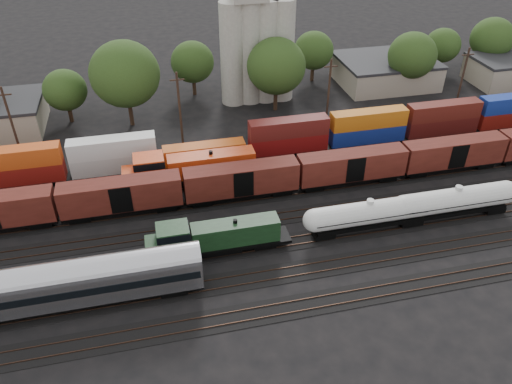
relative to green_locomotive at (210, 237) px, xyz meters
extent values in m
plane|color=black|center=(11.66, 5.00, -2.53)|extent=(600.00, 600.00, 0.00)
cube|color=black|center=(11.66, -10.00, -2.49)|extent=(180.00, 3.20, 0.08)
cube|color=#382319|center=(11.66, -10.72, -2.41)|extent=(180.00, 0.08, 0.16)
cube|color=#382319|center=(11.66, -9.28, -2.41)|extent=(180.00, 0.08, 0.16)
cube|color=black|center=(11.66, -5.00, -2.49)|extent=(180.00, 3.20, 0.08)
cube|color=#382319|center=(11.66, -5.72, -2.41)|extent=(180.00, 0.08, 0.16)
cube|color=#382319|center=(11.66, -4.28, -2.41)|extent=(180.00, 0.08, 0.16)
cube|color=black|center=(11.66, 0.00, -2.49)|extent=(180.00, 3.20, 0.08)
cube|color=#382319|center=(11.66, -0.72, -2.41)|extent=(180.00, 0.08, 0.16)
cube|color=#382319|center=(11.66, 0.72, -2.41)|extent=(180.00, 0.08, 0.16)
cube|color=black|center=(11.66, 5.00, -2.49)|extent=(180.00, 3.20, 0.08)
cube|color=#382319|center=(11.66, 4.28, -2.41)|extent=(180.00, 0.08, 0.16)
cube|color=#382319|center=(11.66, 5.72, -2.41)|extent=(180.00, 0.08, 0.16)
cube|color=black|center=(11.66, 10.00, -2.49)|extent=(180.00, 3.20, 0.08)
cube|color=#382319|center=(11.66, 9.28, -2.41)|extent=(180.00, 0.08, 0.16)
cube|color=#382319|center=(11.66, 10.72, -2.41)|extent=(180.00, 0.08, 0.16)
cube|color=black|center=(11.66, 15.00, -2.49)|extent=(180.00, 3.20, 0.08)
cube|color=#382319|center=(11.66, 14.28, -2.41)|extent=(180.00, 0.08, 0.16)
cube|color=#382319|center=(11.66, 15.72, -2.41)|extent=(180.00, 0.08, 0.16)
cube|color=black|center=(11.66, 20.00, -2.49)|extent=(180.00, 3.20, 0.08)
cube|color=#382319|center=(11.66, 19.28, -2.41)|extent=(180.00, 0.08, 0.16)
cube|color=#382319|center=(11.66, 20.72, -2.41)|extent=(180.00, 0.08, 0.16)
cube|color=black|center=(0.92, 0.00, -1.25)|extent=(16.75, 2.86, 0.39)
cube|color=black|center=(0.92, 0.00, -1.69)|extent=(4.93, 2.17, 0.79)
cube|color=black|center=(2.93, 0.00, 0.28)|extent=(10.05, 2.37, 2.66)
cube|color=black|center=(-4.11, 0.00, 0.57)|extent=(3.55, 2.86, 3.25)
cube|color=black|center=(-4.11, 0.00, 1.61)|extent=(3.65, 2.96, 0.89)
cube|color=black|center=(-6.45, 0.00, -0.17)|extent=(1.58, 2.37, 1.77)
cylinder|color=black|center=(2.93, 0.00, 1.76)|extent=(0.49, 0.49, 0.49)
cube|color=black|center=(-4.44, 0.00, -1.89)|extent=(2.56, 1.97, 0.69)
cube|color=black|center=(6.28, 0.00, -1.89)|extent=(2.56, 1.97, 0.69)
cylinder|color=silver|center=(19.28, 0.00, 0.25)|extent=(13.71, 2.82, 2.82)
sphere|color=silver|center=(12.42, 0.00, 0.25)|extent=(2.82, 2.82, 2.82)
sphere|color=silver|center=(26.13, 0.00, 0.25)|extent=(2.82, 2.82, 2.82)
cylinder|color=silver|center=(19.28, 0.00, 1.85)|extent=(0.88, 0.88, 0.49)
cube|color=black|center=(19.28, 0.00, 0.25)|extent=(14.02, 2.96, 0.08)
cube|color=black|center=(19.28, 0.00, -1.31)|extent=(13.24, 2.14, 0.49)
cube|color=black|center=(13.67, 0.00, -1.90)|extent=(2.53, 1.95, 0.68)
cube|color=black|center=(24.88, 0.00, -1.90)|extent=(2.53, 1.95, 0.68)
cylinder|color=silver|center=(30.97, 0.00, 0.33)|extent=(14.15, 2.92, 2.92)
sphere|color=silver|center=(23.89, 0.00, 0.33)|extent=(2.92, 2.92, 2.92)
sphere|color=silver|center=(38.04, 0.00, 0.33)|extent=(2.92, 2.92, 2.92)
cylinder|color=silver|center=(30.97, 0.00, 1.99)|extent=(0.90, 0.90, 0.50)
cube|color=black|center=(30.97, 0.00, 0.33)|extent=(14.48, 3.06, 0.08)
cube|color=black|center=(30.97, 0.00, -1.28)|extent=(13.67, 2.21, 0.50)
cube|color=black|center=(25.18, 0.00, -1.88)|extent=(2.61, 2.01, 0.70)
cube|color=black|center=(36.76, 0.00, -1.88)|extent=(2.61, 2.01, 0.70)
cube|color=silver|center=(-14.50, -5.00, 0.44)|extent=(25.60, 3.09, 3.20)
cylinder|color=silver|center=(-14.50, -5.00, 2.04)|extent=(25.60, 3.09, 3.09)
cube|color=black|center=(-14.50, -5.00, 0.82)|extent=(25.09, 3.16, 0.90)
cube|color=black|center=(-14.50, -5.00, -1.27)|extent=(25.60, 2.77, 0.43)
cube|color=black|center=(-4.77, -5.00, -1.85)|extent=(2.77, 2.13, 0.75)
cube|color=black|center=(0.12, 15.00, -1.11)|extent=(19.94, 3.21, 0.44)
cube|color=black|center=(0.12, 15.00, -1.61)|extent=(5.54, 2.44, 0.89)
cube|color=red|center=(2.52, 15.00, 0.60)|extent=(11.96, 2.66, 2.99)
cube|color=red|center=(-5.86, 15.00, 0.93)|extent=(3.99, 3.21, 3.66)
cube|color=black|center=(-5.86, 15.00, 2.10)|extent=(4.10, 3.32, 1.00)
cube|color=red|center=(-8.65, 15.00, 0.10)|extent=(1.77, 2.66, 1.99)
cylinder|color=black|center=(2.52, 15.00, 2.26)|extent=(0.55, 0.55, 0.55)
cube|color=black|center=(-6.26, 15.00, -1.83)|extent=(2.88, 2.22, 0.78)
cube|color=black|center=(6.51, 15.00, -1.83)|extent=(2.88, 2.22, 0.78)
cube|color=black|center=(-9.70, 10.00, -1.33)|extent=(15.00, 2.60, 0.40)
cube|color=#4C1812|center=(-9.70, 10.00, 0.77)|extent=(15.00, 2.90, 3.80)
cube|color=black|center=(5.70, 10.00, -1.33)|extent=(15.00, 2.60, 0.40)
cube|color=#4C1812|center=(5.70, 10.00, 0.77)|extent=(15.00, 2.90, 3.80)
cube|color=black|center=(21.10, 10.00, -1.33)|extent=(15.00, 2.60, 0.40)
cube|color=#4C1812|center=(21.10, 10.00, 0.77)|extent=(15.00, 2.90, 3.80)
cube|color=black|center=(36.50, 10.00, -1.33)|extent=(15.00, 2.60, 0.40)
cube|color=#4C1812|center=(36.50, 10.00, 0.77)|extent=(15.00, 2.90, 3.80)
cube|color=black|center=(11.66, 20.00, -2.03)|extent=(160.00, 2.60, 0.60)
cube|color=maroon|center=(-23.40, 20.00, -0.43)|extent=(12.00, 2.40, 2.60)
cube|color=#C54714|center=(-23.40, 20.00, 2.17)|extent=(12.00, 2.40, 2.60)
cube|color=beige|center=(-10.60, 20.00, -0.43)|extent=(12.00, 2.40, 2.60)
cube|color=silver|center=(-10.60, 20.00, 2.17)|extent=(12.00, 2.40, 2.60)
cube|color=#C95214|center=(2.20, 20.00, -0.43)|extent=(12.00, 2.40, 2.60)
cube|color=maroon|center=(15.00, 20.00, -0.43)|extent=(12.00, 2.40, 2.60)
cube|color=#571714|center=(15.00, 20.00, 2.17)|extent=(12.00, 2.40, 2.60)
cube|color=navy|center=(27.80, 20.00, -0.43)|extent=(12.00, 2.40, 2.60)
cube|color=#C16413|center=(27.80, 20.00, 2.17)|extent=(12.00, 2.40, 2.60)
cube|color=#4A1311|center=(40.60, 20.00, -0.43)|extent=(12.00, 2.40, 2.60)
cube|color=#551A13|center=(40.60, 20.00, 2.17)|extent=(12.00, 2.40, 2.60)
cube|color=maroon|center=(53.40, 20.00, -0.43)|extent=(12.00, 2.40, 2.60)
cylinder|color=#A3A095|center=(10.66, 41.00, 6.47)|extent=(4.40, 4.40, 18.00)
cylinder|color=#A3A095|center=(13.66, 41.00, 6.47)|extent=(4.40, 4.40, 18.00)
cylinder|color=#A3A095|center=(16.66, 41.00, 6.47)|extent=(4.40, 4.40, 18.00)
cylinder|color=#A3A095|center=(19.66, 41.00, 6.47)|extent=(4.40, 4.40, 18.00)
cube|color=#9E937F|center=(41.66, 43.00, -0.23)|extent=(18.00, 14.00, 4.60)
cube|color=#232326|center=(41.66, 43.00, 2.32)|extent=(18.36, 14.28, 0.50)
cube|color=#9E937F|center=(66.66, 38.00, -0.23)|extent=(16.00, 10.00, 4.60)
cylinder|color=black|center=(-18.16, 39.44, -1.21)|extent=(0.70, 0.70, 2.65)
ellipsoid|color=#2C461A|center=(-18.16, 39.44, 3.24)|extent=(7.19, 7.19, 6.81)
cylinder|color=black|center=(-7.99, 35.80, -0.46)|extent=(0.70, 0.70, 4.15)
ellipsoid|color=#2C461A|center=(-7.99, 35.80, 6.50)|extent=(11.26, 11.26, 10.66)
cylinder|color=black|center=(4.01, 46.13, -1.07)|extent=(0.70, 0.70, 2.94)
ellipsoid|color=#2C461A|center=(4.01, 46.13, 3.86)|extent=(7.97, 7.97, 7.55)
cylinder|color=black|center=(17.29, 35.99, -0.66)|extent=(0.70, 0.70, 3.74)
ellipsoid|color=#2C461A|center=(17.29, 35.99, 5.61)|extent=(10.15, 10.15, 9.61)
cylinder|color=black|center=(28.05, 47.54, -1.10)|extent=(0.70, 0.70, 2.86)
ellipsoid|color=#2C461A|center=(28.05, 47.54, 3.70)|extent=(7.77, 7.77, 7.36)
cylinder|color=black|center=(44.05, 38.06, -0.88)|extent=(0.70, 0.70, 3.30)
ellipsoid|color=#2C461A|center=(44.05, 38.06, 4.66)|extent=(8.97, 8.97, 8.50)
cylinder|color=black|center=(55.19, 45.86, -1.21)|extent=(0.70, 0.70, 2.65)
ellipsoid|color=#2C461A|center=(55.19, 45.86, 3.23)|extent=(7.18, 7.18, 6.81)
cylinder|color=black|center=(65.19, 44.27, -0.93)|extent=(0.70, 0.70, 3.20)
ellipsoid|color=#2C461A|center=(65.19, 44.27, 4.44)|extent=(8.69, 8.69, 8.24)
cylinder|color=black|center=(-24.34, 27.00, 3.47)|extent=(0.36, 0.36, 12.00)
cube|color=black|center=(-24.34, 27.00, 8.27)|extent=(2.20, 0.18, 0.18)
cylinder|color=black|center=(-0.34, 27.00, 3.47)|extent=(0.36, 0.36, 12.00)
cube|color=black|center=(-0.34, 27.00, 8.27)|extent=(2.20, 0.18, 0.18)
cylinder|color=black|center=(23.66, 27.00, 3.47)|extent=(0.36, 0.36, 12.00)
cube|color=black|center=(23.66, 27.00, 8.27)|extent=(2.20, 0.18, 0.18)
cylinder|color=black|center=(47.66, 27.00, 3.47)|extent=(0.36, 0.36, 12.00)
cube|color=black|center=(47.66, 27.00, 8.27)|extent=(2.20, 0.18, 0.18)
camera|label=1|loc=(-4.83, -43.64, 36.34)|focal=35.00mm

